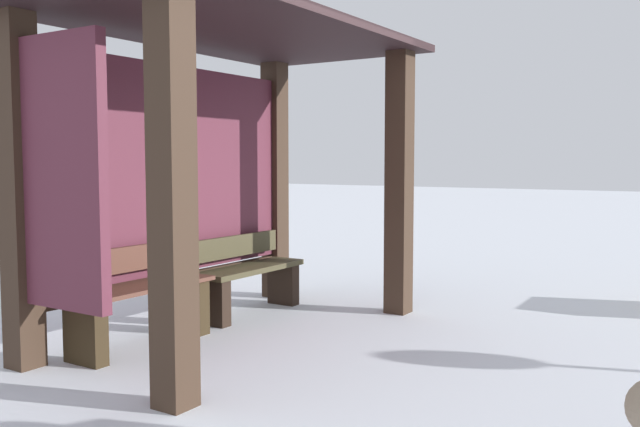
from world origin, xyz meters
TOP-DOWN VIEW (x-y plane):
  - ground_plane at (0.00, 0.00)m, footprint 60.00×60.00m
  - bus_shelter at (-0.12, 0.23)m, footprint 3.43×1.93m
  - bench_left_inside at (-0.68, 0.45)m, footprint 1.25×0.41m
  - bench_center_inside at (0.68, 0.45)m, footprint 1.25×0.36m

SIDE VIEW (x-z plane):
  - ground_plane at x=0.00m, z-range 0.00..0.00m
  - bench_center_inside at x=0.68m, z-range -0.02..0.72m
  - bench_left_inside at x=-0.68m, z-range -0.03..0.74m
  - bus_shelter at x=-0.12m, z-range 0.41..2.93m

